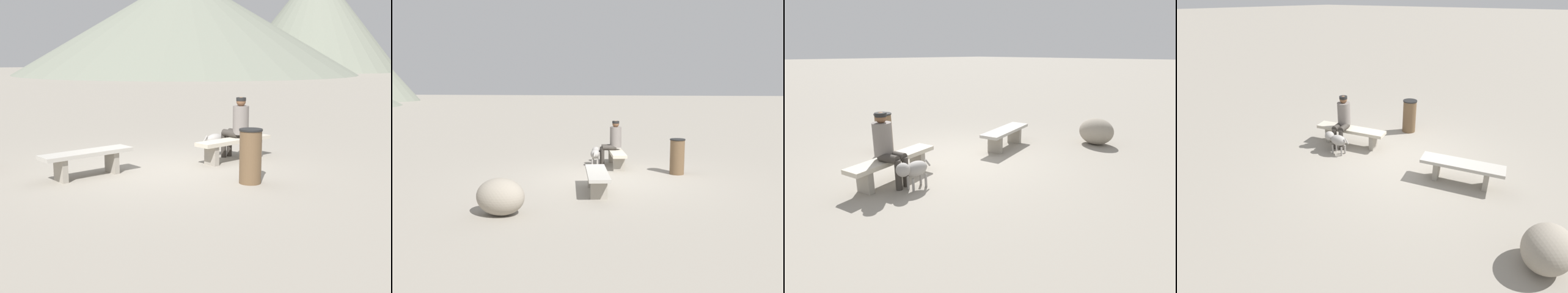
{
  "view_description": "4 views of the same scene",
  "coord_description": "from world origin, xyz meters",
  "views": [
    {
      "loc": [
        -3.85,
        -8.26,
        2.1
      ],
      "look_at": [
        0.17,
        -0.86,
        0.57
      ],
      "focal_mm": 45.04,
      "sensor_mm": 36.0,
      "label": 1
    },
    {
      "loc": [
        -10.14,
        -1.25,
        2.26
      ],
      "look_at": [
        0.99,
        0.79,
        0.64
      ],
      "focal_mm": 38.32,
      "sensor_mm": 36.0,
      "label": 2
    },
    {
      "loc": [
        4.37,
        5.11,
        2.29
      ],
      "look_at": [
        -0.07,
        0.67,
        0.43
      ],
      "focal_mm": 29.6,
      "sensor_mm": 36.0,
      "label": 3
    },
    {
      "loc": [
        -3.36,
        5.72,
        3.56
      ],
      "look_at": [
        0.22,
        0.95,
        0.66
      ],
      "focal_mm": 28.53,
      "sensor_mm": 36.0,
      "label": 4
    }
  ],
  "objects": [
    {
      "name": "ground",
      "position": [
        0.0,
        0.0,
        -0.03
      ],
      "size": [
        210.0,
        210.0,
        0.06
      ],
      "primitive_type": "cube",
      "color": "gray"
    },
    {
      "name": "bench_left",
      "position": [
        -1.49,
        0.13,
        0.35
      ],
      "size": [
        1.74,
        0.81,
        0.47
      ],
      "rotation": [
        0.0,
        0.0,
        0.23
      ],
      "color": "gray",
      "rests_on": "ground"
    },
    {
      "name": "bench_right",
      "position": [
        1.58,
        0.07,
        0.34
      ],
      "size": [
        1.89,
        0.79,
        0.46
      ],
      "rotation": [
        0.0,
        0.0,
        0.23
      ],
      "color": "gray",
      "rests_on": "ground"
    },
    {
      "name": "seated_person",
      "position": [
        1.74,
        0.19,
        0.75
      ],
      "size": [
        0.43,
        0.62,
        1.3
      ],
      "rotation": [
        0.0,
        0.0,
        0.26
      ],
      "color": "slate",
      "rests_on": "ground"
    },
    {
      "name": "dog",
      "position": [
        1.56,
        0.68,
        0.37
      ],
      "size": [
        0.7,
        0.29,
        0.53
      ],
      "rotation": [
        0.0,
        0.0,
        0.08
      ],
      "color": "gray",
      "rests_on": "ground"
    },
    {
      "name": "trash_bin",
      "position": [
        0.81,
        -1.61,
        0.47
      ],
      "size": [
        0.39,
        0.39,
        0.93
      ],
      "color": "brown",
      "rests_on": "ground"
    },
    {
      "name": "boulder",
      "position": [
        -3.36,
        1.57,
        0.33
      ],
      "size": [
        0.76,
        0.93,
        0.67
      ],
      "primitive_type": "ellipsoid",
      "rotation": [
        0.0,
        0.0,
        1.49
      ],
      "color": "gray",
      "rests_on": "ground"
    }
  ]
}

